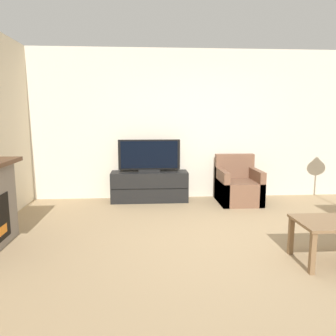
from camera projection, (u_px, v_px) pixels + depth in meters
The scene contains 5 objects.
ground_plane at pixel (224, 246), 3.85m from camera, with size 24.00×24.00×0.00m, color #9E8460.
wall_back at pixel (195, 125), 6.02m from camera, with size 12.00×0.06×2.70m.
tv_stand at pixel (150, 186), 5.86m from camera, with size 1.36×0.43×0.53m.
tv at pixel (149, 157), 5.77m from camera, with size 1.09×0.18×0.57m.
armchair at pixel (238, 187), 5.76m from camera, with size 0.70×0.76×0.83m.
Camera 1 is at (-0.91, -3.60, 1.51)m, focal length 35.00 mm.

